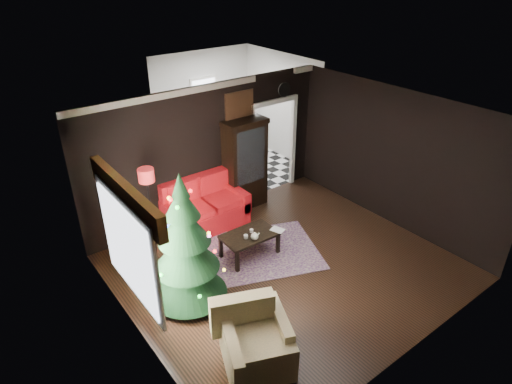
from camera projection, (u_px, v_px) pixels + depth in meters
floor at (286, 267)px, 7.93m from camera, size 5.50×5.50×0.00m
ceiling at (292, 118)px, 6.60m from camera, size 5.50×5.50×0.00m
wall_back at (209, 152)px, 9.01m from camera, size 5.50×0.00×5.50m
wall_front at (420, 277)px, 5.52m from camera, size 5.50×0.00×5.50m
wall_left at (132, 261)px, 5.79m from camera, size 0.00×5.50×5.50m
wall_right at (393, 158)px, 8.73m from camera, size 0.00×5.50×5.50m
doorway at (273, 148)px, 10.09m from camera, size 1.10×0.10×2.10m
left_window at (128, 250)px, 5.93m from camera, size 0.05×1.60×1.40m
valance at (125, 195)px, 5.59m from camera, size 0.12×2.10×0.35m
kitchen_floor at (236, 168)px, 11.63m from camera, size 3.00×3.00×0.00m
kitchen_window at (204, 92)px, 11.84m from camera, size 0.70×0.06×0.70m
rug at (256, 253)px, 8.30m from camera, size 2.76×2.40×0.01m
loveseat at (206, 204)px, 8.91m from camera, size 1.70×0.90×1.00m
curio_cabinet at (245, 166)px, 9.47m from camera, size 0.90×0.45×1.90m
floor_lamp at (151, 214)px, 7.94m from camera, size 0.32×0.32×1.81m
christmas_tree at (185, 246)px, 6.69m from camera, size 1.50×1.50×2.32m
armchair at (257, 338)px, 5.85m from camera, size 1.22×1.22×0.96m
coffee_table at (250, 244)px, 8.13m from camera, size 1.03×0.63×0.45m
teapot at (255, 236)px, 7.83m from camera, size 0.16×0.16×0.15m
cup_a at (251, 231)px, 8.07m from camera, size 0.08×0.08×0.06m
cup_b at (246, 237)px, 7.90m from camera, size 0.10×0.10×0.07m
book at (275, 227)px, 8.01m from camera, size 0.17×0.08×0.24m
wall_clock at (284, 89)px, 9.55m from camera, size 0.32×0.32×0.06m
painting at (239, 105)px, 8.98m from camera, size 0.62×0.05×0.52m
kitchen_counter at (211, 138)px, 12.26m from camera, size 1.80×0.60×0.90m
kitchen_table at (233, 161)px, 11.09m from camera, size 0.70×0.70×0.75m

